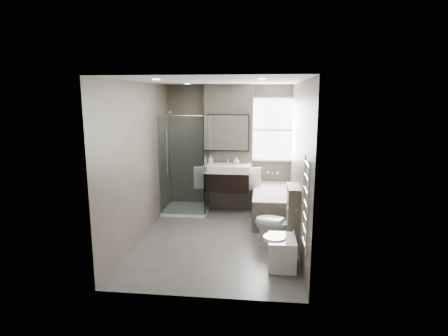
# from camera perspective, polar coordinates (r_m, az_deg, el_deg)

# --- Properties ---
(room) EXTENTS (2.70, 3.90, 2.70)m
(room) POSITION_cam_1_polar(r_m,az_deg,el_deg) (6.10, -0.87, 0.81)
(room) COLOR #474442
(room) RESTS_ON ground
(vanity_pier) EXTENTS (1.00, 0.25, 2.60)m
(vanity_pier) POSITION_cam_1_polar(r_m,az_deg,el_deg) (7.84, 0.76, 3.12)
(vanity_pier) COLOR #4F483E
(vanity_pier) RESTS_ON ground
(vanity) EXTENTS (0.95, 0.47, 0.66)m
(vanity) POSITION_cam_1_polar(r_m,az_deg,el_deg) (7.60, 0.49, -1.43)
(vanity) COLOR black
(vanity) RESTS_ON vanity_pier
(mirror_cabinet) EXTENTS (0.86, 0.08, 0.76)m
(mirror_cabinet) POSITION_cam_1_polar(r_m,az_deg,el_deg) (7.64, 0.65, 5.40)
(mirror_cabinet) COLOR black
(mirror_cabinet) RESTS_ON vanity_pier
(towel_left) EXTENTS (0.24, 0.06, 0.44)m
(towel_left) POSITION_cam_1_polar(r_m,az_deg,el_deg) (7.66, -3.69, -1.51)
(towel_left) COLOR silver
(towel_left) RESTS_ON vanity_pier
(towel_right) EXTENTS (0.24, 0.06, 0.44)m
(towel_right) POSITION_cam_1_polar(r_m,az_deg,el_deg) (7.55, 4.71, -1.71)
(towel_right) COLOR silver
(towel_right) RESTS_ON vanity_pier
(shower_enclosure) EXTENTS (0.90, 0.90, 2.00)m
(shower_enclosure) POSITION_cam_1_polar(r_m,az_deg,el_deg) (7.69, -5.15, -3.22)
(shower_enclosure) COLOR white
(shower_enclosure) RESTS_ON ground
(bathtub) EXTENTS (0.75, 1.60, 0.57)m
(bathtub) POSITION_cam_1_polar(r_m,az_deg,el_deg) (7.35, 7.44, -5.38)
(bathtub) COLOR #4F483E
(bathtub) RESTS_ON ground
(window) EXTENTS (0.98, 0.06, 1.33)m
(window) POSITION_cam_1_polar(r_m,az_deg,el_deg) (7.86, 7.42, 5.80)
(window) COLOR white
(window) RESTS_ON room
(toilet) EXTENTS (0.83, 0.63, 0.75)m
(toilet) POSITION_cam_1_polar(r_m,az_deg,el_deg) (6.08, 8.09, -8.37)
(toilet) COLOR white
(toilet) RESTS_ON ground
(cistern_box) EXTENTS (0.19, 0.55, 1.00)m
(cistern_box) POSITION_cam_1_polar(r_m,az_deg,el_deg) (6.02, 10.43, -7.37)
(cistern_box) COLOR #4F483E
(cistern_box) RESTS_ON ground
(bidet) EXTENTS (0.46, 0.53, 0.55)m
(bidet) POSITION_cam_1_polar(r_m,az_deg,el_deg) (5.45, 8.73, -12.46)
(bidet) COLOR white
(bidet) RESTS_ON ground
(towel_radiator) EXTENTS (0.03, 0.49, 1.10)m
(towel_radiator) POSITION_cam_1_polar(r_m,az_deg,el_deg) (4.56, 12.35, -5.34)
(towel_radiator) COLOR silver
(towel_radiator) RESTS_ON room
(soap_bottle_a) EXTENTS (0.08, 0.08, 0.18)m
(soap_bottle_a) POSITION_cam_1_polar(r_m,az_deg,el_deg) (7.61, -2.04, 1.25)
(soap_bottle_a) COLOR white
(soap_bottle_a) RESTS_ON vanity
(soap_bottle_b) EXTENTS (0.11, 0.11, 0.15)m
(soap_bottle_b) POSITION_cam_1_polar(r_m,az_deg,el_deg) (7.59, 1.91, 1.11)
(soap_bottle_b) COLOR white
(soap_bottle_b) RESTS_ON vanity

